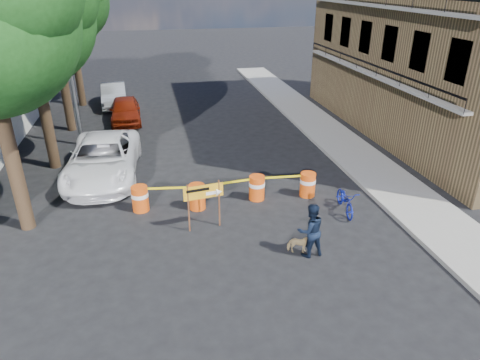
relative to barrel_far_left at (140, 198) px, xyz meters
name	(u,v)px	position (x,y,z in m)	size (l,w,h in m)	color
ground	(248,236)	(3.23, -2.38, -0.47)	(120.00, 120.00, 0.00)	black
sidewalk_east	(349,150)	(9.43, 3.62, -0.40)	(2.40, 40.00, 0.15)	gray
apartment_building	(459,8)	(15.23, 5.62, 5.53)	(8.00, 16.00, 12.00)	olive
tree_mid_a	(27,16)	(-3.50, 4.62, 5.53)	(5.25, 5.00, 8.68)	#332316
streetlamp	(68,51)	(-2.70, 7.12, 3.90)	(1.25, 0.18, 8.00)	gray
barrel_far_left	(140,198)	(0.00, 0.00, 0.00)	(0.58, 0.58, 0.90)	#D04C0C
barrel_mid_left	(197,196)	(1.93, -0.27, 0.00)	(0.58, 0.58, 0.90)	#D04C0C
barrel_mid_right	(257,187)	(4.12, -0.02, 0.00)	(0.58, 0.58, 0.90)	#D04C0C
barrel_far_right	(308,184)	(6.00, -0.14, 0.00)	(0.58, 0.58, 0.90)	#D04C0C
detour_sign	(208,195)	(2.14, -1.62, 0.71)	(1.26, 0.29, 1.63)	#592D19
pedestrian	(310,230)	(4.76, -3.69, 0.35)	(0.80, 0.62, 1.64)	black
bicycle	(347,189)	(6.84, -1.55, 0.38)	(0.59, 0.89, 1.69)	#131F9C
dog	(299,244)	(4.50, -3.55, -0.19)	(0.31, 0.67, 0.57)	tan
suv_white	(103,159)	(-1.40, 3.10, 0.32)	(2.63, 5.71, 1.59)	white
sedan_red	(125,110)	(-0.77, 10.45, 0.20)	(1.59, 3.96, 1.35)	maroon
sedan_silver	(114,95)	(-1.57, 14.04, 0.21)	(1.44, 4.12, 1.36)	#B8BAC0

